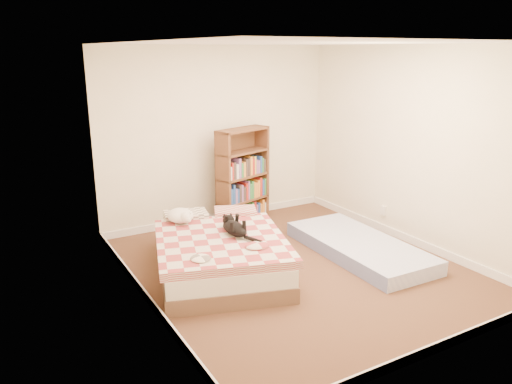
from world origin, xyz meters
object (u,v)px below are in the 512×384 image
bookshelf (242,188)px  white_dog (181,216)px  floor_mattress (359,247)px  bed (218,251)px  black_cat (233,227)px

bookshelf → white_dog: (-1.25, -0.79, 0.02)m
floor_mattress → bed: bearing=167.4°
bookshelf → floor_mattress: 1.95m
floor_mattress → white_dog: size_ratio=4.26×
bookshelf → white_dog: 1.48m
bed → floor_mattress: bearing=3.3°
bed → white_dog: (-0.22, 0.55, 0.31)m
white_dog → bookshelf: bearing=70.6°
bookshelf → black_cat: size_ratio=1.87×
bookshelf → floor_mattress: bearing=-86.4°
bookshelf → black_cat: 1.69m
bookshelf → black_cat: bearing=-139.3°
bed → bookshelf: bookshelf is taller
bed → white_dog: 0.66m
floor_mattress → black_cat: 1.67m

